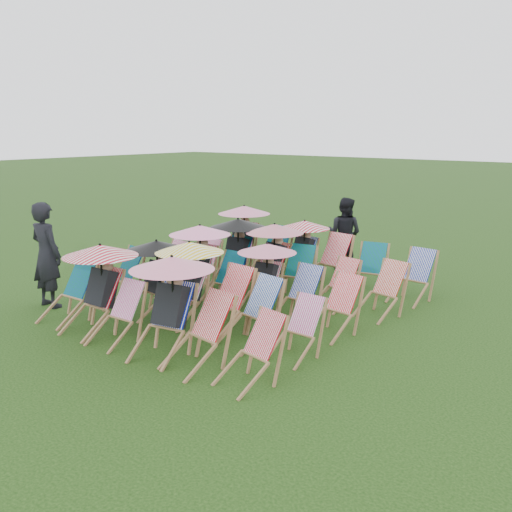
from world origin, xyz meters
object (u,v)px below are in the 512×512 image
Objects in this scene: person_rear at (344,234)px; person_left at (46,255)px; deckchair_5 at (250,351)px; deckchair_29 at (412,276)px; deckchair_0 at (67,292)px.

person_left is at bearing 58.22° from person_rear.
deckchair_5 is 0.97× the size of deckchair_29.
deckchair_0 is 3.89m from deckchair_5.
deckchair_0 is 6.08m from deckchair_29.
person_rear is at bearing 121.12° from deckchair_5.
deckchair_0 reaches higher than deckchair_29.
person_rear is (-2.08, 5.96, 0.38)m from deckchair_5.
person_rear is at bearing 71.26° from deckchair_0.
deckchair_29 is at bearing -140.30° from person_left.
deckchair_29 reaches higher than deckchair_5.
person_left is (-4.96, -4.32, 0.47)m from deckchair_29.
person_rear reaches higher than deckchair_29.
person_rear is at bearing -117.15° from person_left.
person_rear reaches higher than deckchair_5.
deckchair_29 is at bearing 46.85° from deckchair_0.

